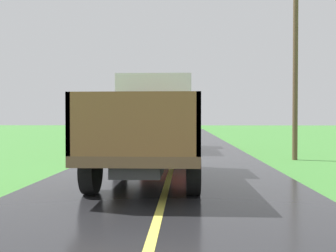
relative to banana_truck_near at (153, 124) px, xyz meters
The scene contains 3 objects.
banana_truck_near is the anchor object (origin of this frame).
banana_truck_far 9.56m from the banana_truck_near, 89.35° to the left, with size 2.38×5.81×2.80m.
utility_pole_roadside 7.66m from the banana_truck_near, 42.90° to the left, with size 1.68×0.20×7.96m.
Camera 1 is at (0.43, 0.63, 1.61)m, focal length 39.44 mm.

